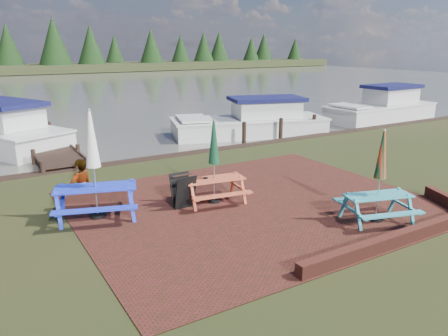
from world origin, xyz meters
name	(u,v)px	position (x,y,z in m)	size (l,w,h in m)	color
ground	(276,217)	(0.00, 0.00, 0.00)	(120.00, 120.00, 0.00)	black
paving	(253,204)	(0.00, 1.00, 0.01)	(9.00, 7.50, 0.02)	#391B12
brick_wall	(418,227)	(2.15, -2.42, 0.15)	(6.21, 1.79, 0.30)	#4C1E16
water	(37,89)	(0.00, 37.00, 0.00)	(120.00, 60.00, 0.02)	#46443C
far_treeline	(3,50)	(0.00, 66.00, 3.28)	(120.00, 10.00, 8.10)	black
picnic_table_teal	(379,191)	(1.89, -1.45, 0.78)	(1.94, 1.82, 2.22)	teal
picnic_table_red	(214,175)	(-0.81, 1.67, 0.79)	(1.81, 1.66, 2.25)	#C45232
picnic_table_blue	(95,182)	(-3.80, 2.21, 0.93)	(2.35, 2.21, 2.66)	#1D33DA
chalkboard	(183,191)	(-1.69, 1.75, 0.46)	(0.56, 0.53, 0.90)	black
jetty	(46,143)	(-3.50, 11.28, 0.11)	(1.76, 9.08, 1.00)	black
boat_near	(252,123)	(5.74, 9.40, 0.41)	(7.90, 4.62, 2.02)	silver
boat_far	(382,109)	(14.76, 9.11, 0.47)	(7.24, 2.79, 2.23)	silver
person	(79,160)	(-3.64, 4.52, 0.94)	(0.68, 0.45, 1.88)	gray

